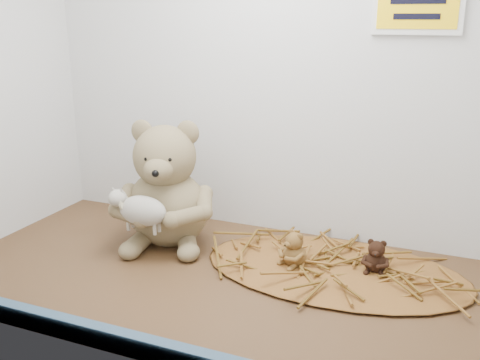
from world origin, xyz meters
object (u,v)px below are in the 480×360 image
at_px(main_teddy, 166,183).
at_px(mini_teddy_brown, 376,255).
at_px(toy_lamb, 143,211).
at_px(mini_teddy_tan, 295,247).

relative_size(main_teddy, mini_teddy_brown, 4.16).
distance_m(toy_lamb, mini_teddy_tan, 0.34).
height_order(mini_teddy_tan, mini_teddy_brown, mini_teddy_tan).
xyz_separation_m(toy_lamb, mini_teddy_tan, (0.32, 0.08, -0.06)).
distance_m(main_teddy, toy_lamb, 0.11).
height_order(main_teddy, mini_teddy_brown, main_teddy).
xyz_separation_m(main_teddy, mini_teddy_tan, (0.32, -0.03, -0.10)).
relative_size(toy_lamb, mini_teddy_brown, 2.05).
distance_m(mini_teddy_tan, mini_teddy_brown, 0.17).
height_order(main_teddy, mini_teddy_tan, main_teddy).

